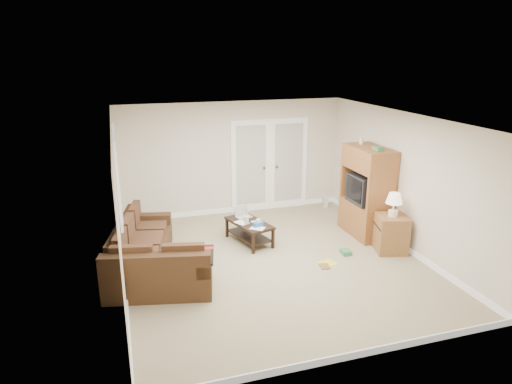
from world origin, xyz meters
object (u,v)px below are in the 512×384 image
object	(u,v)px
coffee_table	(249,231)
side_cabinet	(391,231)
sectional_sofa	(149,258)
tv_armoire	(367,191)

from	to	relation	value
coffee_table	side_cabinet	distance (m)	2.64
coffee_table	side_cabinet	world-z (taller)	side_cabinet
coffee_table	side_cabinet	xyz separation A→B (m)	(2.36, -1.16, 0.17)
sectional_sofa	tv_armoire	xyz separation A→B (m)	(4.26, 0.52, 0.60)
coffee_table	side_cabinet	bearing A→B (deg)	-42.60
sectional_sofa	coffee_table	size ratio (longest dim) A/B	2.42
tv_armoire	coffee_table	bearing A→B (deg)	172.69
side_cabinet	coffee_table	bearing A→B (deg)	169.04
tv_armoire	side_cabinet	world-z (taller)	tv_armoire
tv_armoire	side_cabinet	bearing A→B (deg)	-88.41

